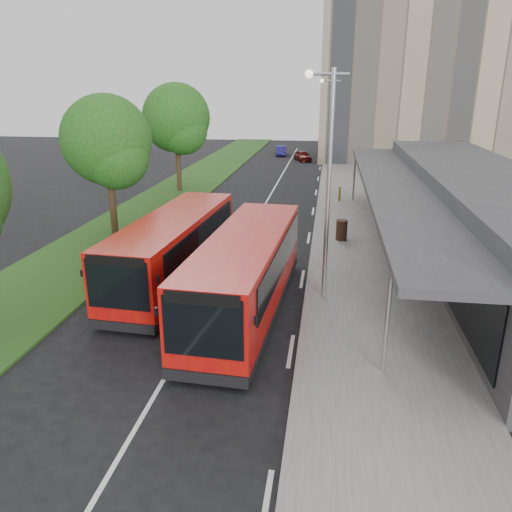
{
  "coord_description": "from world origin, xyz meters",
  "views": [
    {
      "loc": [
        4.19,
        -15.33,
        7.56
      ],
      "look_at": [
        1.61,
        2.29,
        1.5
      ],
      "focal_mm": 35.0,
      "sensor_mm": 36.0,
      "label": 1
    }
  ],
  "objects_px": {
    "car_near": "(303,156)",
    "bus_second": "(174,250)",
    "car_far": "(281,151)",
    "tree_mid": "(107,146)",
    "lamp_post_near": "(327,174)",
    "bollard": "(340,194)",
    "lamp_post_far": "(330,128)",
    "bus_main": "(246,274)",
    "tree_far": "(176,122)",
    "litter_bin": "(342,230)"
  },
  "relations": [
    {
      "from": "bus_second",
      "to": "bollard",
      "type": "xyz_separation_m",
      "value": [
        6.76,
        15.77,
        -0.78
      ]
    },
    {
      "from": "tree_mid",
      "to": "bus_main",
      "type": "xyz_separation_m",
      "value": [
        8.53,
        -8.54,
        -3.27
      ]
    },
    {
      "from": "bus_main",
      "to": "car_far",
      "type": "relative_size",
      "value": 3.12
    },
    {
      "from": "car_near",
      "to": "car_far",
      "type": "bearing_deg",
      "value": 103.73
    },
    {
      "from": "car_near",
      "to": "bus_second",
      "type": "bearing_deg",
      "value": -115.29
    },
    {
      "from": "tree_far",
      "to": "lamp_post_near",
      "type": "xyz_separation_m",
      "value": [
        11.13,
        -19.05,
        -0.38
      ]
    },
    {
      "from": "bus_second",
      "to": "car_near",
      "type": "bearing_deg",
      "value": 88.68
    },
    {
      "from": "bus_second",
      "to": "car_far",
      "type": "bearing_deg",
      "value": 93.09
    },
    {
      "from": "bus_main",
      "to": "car_near",
      "type": "distance_m",
      "value": 38.34
    },
    {
      "from": "bollard",
      "to": "bus_main",
      "type": "bearing_deg",
      "value": -100.79
    },
    {
      "from": "bus_main",
      "to": "lamp_post_near",
      "type": "bearing_deg",
      "value": 32.96
    },
    {
      "from": "lamp_post_far",
      "to": "bollard",
      "type": "distance_m",
      "value": 5.35
    },
    {
      "from": "lamp_post_near",
      "to": "bus_second",
      "type": "height_order",
      "value": "lamp_post_near"
    },
    {
      "from": "lamp_post_far",
      "to": "tree_far",
      "type": "bearing_deg",
      "value": -175.13
    },
    {
      "from": "tree_mid",
      "to": "tree_far",
      "type": "bearing_deg",
      "value": 90.0
    },
    {
      "from": "car_far",
      "to": "lamp_post_far",
      "type": "bearing_deg",
      "value": -80.07
    },
    {
      "from": "tree_mid",
      "to": "tree_far",
      "type": "xyz_separation_m",
      "value": [
        -0.0,
        12.0,
        0.39
      ]
    },
    {
      "from": "lamp_post_far",
      "to": "tree_mid",
      "type": "bearing_deg",
      "value": -130.68
    },
    {
      "from": "lamp_post_near",
      "to": "bollard",
      "type": "xyz_separation_m",
      "value": [
        0.86,
        16.66,
        -4.09
      ]
    },
    {
      "from": "litter_bin",
      "to": "bollard",
      "type": "xyz_separation_m",
      "value": [
        0.01,
        9.25,
        -0.04
      ]
    },
    {
      "from": "lamp_post_near",
      "to": "litter_bin",
      "type": "bearing_deg",
      "value": 83.46
    },
    {
      "from": "bus_main",
      "to": "car_near",
      "type": "bearing_deg",
      "value": 93.51
    },
    {
      "from": "bus_main",
      "to": "bollard",
      "type": "height_order",
      "value": "bus_main"
    },
    {
      "from": "lamp_post_far",
      "to": "bollard",
      "type": "bearing_deg",
      "value": -75.58
    },
    {
      "from": "litter_bin",
      "to": "bus_main",
      "type": "bearing_deg",
      "value": -111.19
    },
    {
      "from": "bus_main",
      "to": "bollard",
      "type": "relative_size",
      "value": 10.6
    },
    {
      "from": "car_near",
      "to": "bollard",
      "type": "bearing_deg",
      "value": -100.1
    },
    {
      "from": "lamp_post_near",
      "to": "car_near",
      "type": "height_order",
      "value": "lamp_post_near"
    },
    {
      "from": "bus_second",
      "to": "bus_main",
      "type": "bearing_deg",
      "value": -32.08
    },
    {
      "from": "lamp_post_far",
      "to": "litter_bin",
      "type": "bearing_deg",
      "value": -86.14
    },
    {
      "from": "lamp_post_near",
      "to": "litter_bin",
      "type": "relative_size",
      "value": 7.81
    },
    {
      "from": "lamp_post_near",
      "to": "car_far",
      "type": "height_order",
      "value": "lamp_post_near"
    },
    {
      "from": "lamp_post_near",
      "to": "bus_second",
      "type": "relative_size",
      "value": 0.82
    },
    {
      "from": "lamp_post_far",
      "to": "lamp_post_near",
      "type": "bearing_deg",
      "value": -90.0
    },
    {
      "from": "bus_second",
      "to": "bollard",
      "type": "relative_size",
      "value": 10.35
    },
    {
      "from": "bus_second",
      "to": "car_far",
      "type": "height_order",
      "value": "bus_second"
    },
    {
      "from": "tree_mid",
      "to": "lamp_post_far",
      "type": "distance_m",
      "value": 17.07
    },
    {
      "from": "car_near",
      "to": "car_far",
      "type": "relative_size",
      "value": 0.98
    },
    {
      "from": "bus_main",
      "to": "litter_bin",
      "type": "height_order",
      "value": "bus_main"
    },
    {
      "from": "litter_bin",
      "to": "lamp_post_near",
      "type": "bearing_deg",
      "value": -96.54
    },
    {
      "from": "tree_far",
      "to": "car_far",
      "type": "xyz_separation_m",
      "value": [
        5.6,
        21.84,
        -4.57
      ]
    },
    {
      "from": "tree_far",
      "to": "litter_bin",
      "type": "bearing_deg",
      "value": -44.19
    },
    {
      "from": "tree_mid",
      "to": "car_near",
      "type": "distance_m",
      "value": 31.22
    },
    {
      "from": "lamp_post_near",
      "to": "litter_bin",
      "type": "distance_m",
      "value": 8.49
    },
    {
      "from": "bollard",
      "to": "car_far",
      "type": "bearing_deg",
      "value": 104.76
    },
    {
      "from": "bus_second",
      "to": "litter_bin",
      "type": "height_order",
      "value": "bus_second"
    },
    {
      "from": "car_far",
      "to": "bus_second",
      "type": "bearing_deg",
      "value": -95.42
    },
    {
      "from": "lamp_post_near",
      "to": "car_far",
      "type": "relative_size",
      "value": 2.48
    },
    {
      "from": "lamp_post_near",
      "to": "bollard",
      "type": "relative_size",
      "value": 8.45
    },
    {
      "from": "car_far",
      "to": "bollard",
      "type": "bearing_deg",
      "value": -80.12
    }
  ]
}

